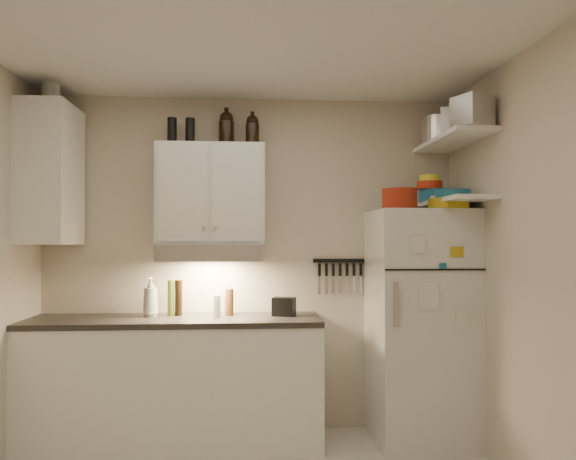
{
  "coord_description": "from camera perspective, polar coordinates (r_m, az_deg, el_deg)",
  "views": [
    {
      "loc": [
        -0.03,
        -2.91,
        1.47
      ],
      "look_at": [
        0.25,
        0.9,
        1.55
      ],
      "focal_mm": 35.0,
      "sensor_mm": 36.0,
      "label": 1
    }
  ],
  "objects": [
    {
      "name": "shelf_hi",
      "position": [
        4.27,
        16.35,
        8.69
      ],
      "size": [
        0.3,
        0.95,
        0.03
      ],
      "primitive_type": "cube",
      "color": "white",
      "rests_on": "right_wall"
    },
    {
      "name": "thermos_a",
      "position": [
        4.38,
        -9.92,
        9.79
      ],
      "size": [
        0.09,
        0.09,
        0.21
      ],
      "primitive_type": "cylinder",
      "rotation": [
        0.0,
        0.0,
        -0.33
      ],
      "color": "black",
      "rests_on": "upper_cabinet"
    },
    {
      "name": "pepper_mill",
      "position": [
        4.24,
        -5.97,
        -7.29
      ],
      "size": [
        0.07,
        0.07,
        0.2
      ],
      "primitive_type": "cylinder",
      "rotation": [
        0.0,
        0.0,
        -0.06
      ],
      "color": "brown",
      "rests_on": "countertop"
    },
    {
      "name": "soap_bottle",
      "position": [
        4.28,
        -13.79,
        -6.39
      ],
      "size": [
        0.16,
        0.16,
        0.32
      ],
      "primitive_type": "imported",
      "rotation": [
        0.0,
        0.0,
        -0.32
      ],
      "color": "white",
      "rests_on": "countertop"
    },
    {
      "name": "spice_jar",
      "position": [
        4.17,
        14.68,
        2.68
      ],
      "size": [
        0.06,
        0.06,
        0.1
      ],
      "primitive_type": "cylinder",
      "rotation": [
        0.0,
        0.0,
        0.0
      ],
      "color": "silver",
      "rests_on": "fridge"
    },
    {
      "name": "side_jar",
      "position": [
        4.47,
        -22.97,
        12.68
      ],
      "size": [
        0.14,
        0.14,
        0.17
      ],
      "primitive_type": "cylinder",
      "rotation": [
        0.0,
        0.0,
        -0.07
      ],
      "color": "silver",
      "rests_on": "side_cabinet"
    },
    {
      "name": "knife_strip",
      "position": [
        4.46,
        5.24,
        -3.12
      ],
      "size": [
        0.42,
        0.02,
        0.03
      ],
      "primitive_type": "cube",
      "color": "black",
      "rests_on": "back_wall"
    },
    {
      "name": "red_jar",
      "position": [
        4.27,
        -6.01,
        -7.69
      ],
      "size": [
        0.08,
        0.08,
        0.13
      ],
      "primitive_type": "cylinder",
      "rotation": [
        0.0,
        0.0,
        -0.17
      ],
      "color": "maroon",
      "rests_on": "countertop"
    },
    {
      "name": "stock_pot",
      "position": [
        4.52,
        15.18,
        9.67
      ],
      "size": [
        0.36,
        0.36,
        0.21
      ],
      "primitive_type": "cylinder",
      "rotation": [
        0.0,
        0.0,
        0.27
      ],
      "color": "silver",
      "rests_on": "shelf_hi"
    },
    {
      "name": "range_hood",
      "position": [
        4.19,
        -7.89,
        -2.28
      ],
      "size": [
        0.76,
        0.46,
        0.12
      ],
      "primitive_type": "cube",
      "color": "silver",
      "rests_on": "back_wall"
    },
    {
      "name": "side_cabinet",
      "position": [
        4.38,
        -22.99,
        5.19
      ],
      "size": [
        0.33,
        0.55,
        1.0
      ],
      "primitive_type": "cube",
      "color": "white",
      "rests_on": "left_wall"
    },
    {
      "name": "countertop",
      "position": [
        4.19,
        -11.43,
        -9.0
      ],
      "size": [
        2.1,
        0.62,
        0.04
      ],
      "primitive_type": "cube",
      "color": "#2E2A27",
      "rests_on": "base_cabinet"
    },
    {
      "name": "dutch_oven",
      "position": [
        4.06,
        11.26,
        3.1
      ],
      "size": [
        0.31,
        0.31,
        0.15
      ],
      "primitive_type": "cylinder",
      "rotation": [
        0.0,
        0.0,
        0.27
      ],
      "color": "maroon",
      "rests_on": "fridge"
    },
    {
      "name": "fridge",
      "position": [
        4.31,
        13.29,
        -9.43
      ],
      "size": [
        0.7,
        0.68,
        1.7
      ],
      "primitive_type": "cube",
      "color": "silver",
      "rests_on": "floor"
    },
    {
      "name": "bowl_yellow",
      "position": [
        4.43,
        14.19,
        5.1
      ],
      "size": [
        0.15,
        0.15,
        0.05
      ],
      "primitive_type": "cylinder",
      "color": "yellow",
      "rests_on": "bowl_orange"
    },
    {
      "name": "upper_cabinet",
      "position": [
        4.27,
        -7.81,
        3.58
      ],
      "size": [
        0.8,
        0.33,
        0.75
      ],
      "primitive_type": "cube",
      "color": "white",
      "rests_on": "back_wall"
    },
    {
      "name": "tin_b",
      "position": [
        3.92,
        18.2,
        11.33
      ],
      "size": [
        0.27,
        0.27,
        0.2
      ],
      "primitive_type": "cube",
      "rotation": [
        0.0,
        0.0,
        0.41
      ],
      "color": "#AAAAAD",
      "rests_on": "shelf_hi"
    },
    {
      "name": "right_wall",
      "position": [
        3.35,
        25.2,
        -3.99
      ],
      "size": [
        0.02,
        3.0,
        2.6
      ],
      "primitive_type": "cube",
      "color": "beige",
      "rests_on": "ground"
    },
    {
      "name": "bowl_teal",
      "position": [
        4.45,
        14.67,
        3.39
      ],
      "size": [
        0.24,
        0.24,
        0.1
      ],
      "primitive_type": "cylinder",
      "color": "#19628A",
      "rests_on": "shelf_lo"
    },
    {
      "name": "bowl_orange",
      "position": [
        4.43,
        14.19,
        4.42
      ],
      "size": [
        0.19,
        0.19,
        0.06
      ],
      "primitive_type": "cylinder",
      "color": "red",
      "rests_on": "bowl_teal"
    },
    {
      "name": "back_wall",
      "position": [
        4.43,
        -3.8,
        -3.4
      ],
      "size": [
        3.2,
        0.02,
        2.6
      ],
      "primitive_type": "cube",
      "color": "beige",
      "rests_on": "ground"
    },
    {
      "name": "plates",
      "position": [
        4.16,
        16.4,
        3.48
      ],
      "size": [
        0.32,
        0.32,
        0.06
      ],
      "primitive_type": "cylinder",
      "rotation": [
        0.0,
        0.0,
        -0.37
      ],
      "color": "#19628A",
      "rests_on": "shelf_lo"
    },
    {
      "name": "growler_a",
      "position": [
        4.41,
        -6.28,
        10.19
      ],
      "size": [
        0.15,
        0.15,
        0.28
      ],
      "primitive_type": null,
      "rotation": [
        0.0,
        0.0,
        0.35
      ],
      "color": "black",
      "rests_on": "upper_cabinet"
    },
    {
      "name": "book_stack",
      "position": [
        4.07,
        15.96,
        2.62
      ],
      "size": [
        0.24,
        0.27,
        0.08
      ],
      "primitive_type": "cube",
      "rotation": [
        0.0,
        0.0,
        0.29
      ],
      "color": "#B19A16",
      "rests_on": "fridge"
    },
    {
      "name": "ceiling",
      "position": [
        3.13,
        -3.6,
        20.17
      ],
      "size": [
        3.2,
        3.0,
        0.02
      ],
      "primitive_type": "cube",
      "color": "silver",
      "rests_on": "ground"
    },
    {
      "name": "thermos_b",
      "position": [
        4.38,
        -11.7,
        9.79
      ],
      "size": [
        0.08,
        0.08,
        0.2
      ],
      "primitive_type": "cylinder",
      "rotation": [
        0.0,
        0.0,
        -0.21
      ],
      "color": "black",
      "rests_on": "upper_cabinet"
    },
    {
      "name": "vinegar_bottle",
      "position": [
        4.28,
        -11.05,
        -6.77
      ],
      "size": [
        0.07,
        0.07,
        0.27
      ],
      "primitive_type": "cylinder",
      "rotation": [
        0.0,
        0.0,
        -0.23
      ],
      "color": "black",
      "rests_on": "countertop"
    },
    {
      "name": "caddy",
      "position": [
        4.2,
        -0.42,
        -7.79
      ],
      "size": [
        0.19,
        0.16,
        0.14
      ],
      "primitive_type": "cube",
      "rotation": [
        0.0,
        0.0,
        -0.33
      ],
      "color": "black",
      "rests_on": "countertop"
    },
    {
      "name": "base_cabinet",
      "position": [
        4.27,
        -11.46,
        -15.12
      ],
      "size": [
        2.1,
        0.6,
        0.88
      ],
      "primitive_type": "cube",
      "color": "white",
      "rests_on": "floor"
    },
    {
      "name": "oil_bottle",
      "position": [
        4.28,
        -11.81,
        -6.77
      ],
      "size": [
        0.06,
        0.06,
        0.26
      ],
      "primitive_type": "cylinder",
      "rotation": [
        0.0,
        0.0,
        -0.29
      ],
      "color": "#4D6218",
      "rests_on": "countertop"
    },
    {
      "name": "shelf_lo",
      "position": [
        4.22,
        16.38,
        2.79
      ],
      "size": [
        0.3,
        0.95,
        0.03
      ],
      "primitive_type": "cube",
      "color": "white",
      "rests_on": "right_wall"
    },
    {
      "name": "clear_bottle",
      "position": [
        4.16,
        -7.24,
        -7.7
      ],
      "size": [
        0.05,
        0.05,
        0.16
      ],
      "primitive_type": "cylinder",
      "rotation": [
        0.0,
        0.0,
        0.01
      ],
      "color": "silver",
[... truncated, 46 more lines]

